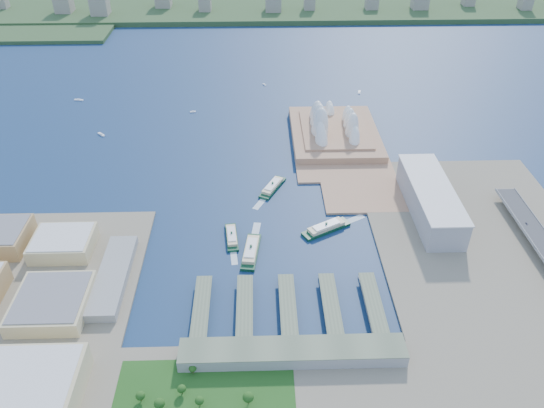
{
  "coord_description": "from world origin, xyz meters",
  "views": [
    {
      "loc": [
        -12.21,
        -440.39,
        385.86
      ],
      "look_at": [
        3.26,
        80.4,
        18.0
      ],
      "focal_mm": 35.0,
      "sensor_mm": 36.0,
      "label": 1
    }
  ],
  "objects_px": {
    "opera_house": "(336,119)",
    "ferry_c": "(251,249)",
    "ferry_a": "(232,235)",
    "ferry_d": "(326,226)",
    "toaster_building": "(430,200)",
    "car_c": "(527,223)",
    "ferry_b": "(273,185)"
  },
  "relations": [
    {
      "from": "ferry_a",
      "to": "ferry_c",
      "type": "xyz_separation_m",
      "value": [
        22.46,
        -27.1,
        1.07
      ]
    },
    {
      "from": "opera_house",
      "to": "car_c",
      "type": "xyz_separation_m",
      "value": [
        191.0,
        -243.69,
        -16.55
      ]
    },
    {
      "from": "toaster_building",
      "to": "ferry_d",
      "type": "xyz_separation_m",
      "value": [
        -128.88,
        -29.6,
        -14.75
      ]
    },
    {
      "from": "opera_house",
      "to": "ferry_a",
      "type": "relative_size",
      "value": 3.61
    },
    {
      "from": "ferry_b",
      "to": "ferry_c",
      "type": "height_order",
      "value": "ferry_c"
    },
    {
      "from": "toaster_building",
      "to": "ferry_a",
      "type": "bearing_deg",
      "value": -170.13
    },
    {
      "from": "toaster_building",
      "to": "ferry_b",
      "type": "height_order",
      "value": "toaster_building"
    },
    {
      "from": "opera_house",
      "to": "toaster_building",
      "type": "bearing_deg",
      "value": -65.77
    },
    {
      "from": "car_c",
      "to": "ferry_b",
      "type": "bearing_deg",
      "value": 160.23
    },
    {
      "from": "toaster_building",
      "to": "ferry_b",
      "type": "xyz_separation_m",
      "value": [
        -189.19,
        60.62,
        -15.26
      ]
    },
    {
      "from": "ferry_c",
      "to": "ferry_d",
      "type": "height_order",
      "value": "ferry_c"
    },
    {
      "from": "opera_house",
      "to": "ferry_d",
      "type": "height_order",
      "value": "opera_house"
    },
    {
      "from": "toaster_building",
      "to": "car_c",
      "type": "distance_m",
      "value": 110.16
    },
    {
      "from": "ferry_d",
      "to": "car_c",
      "type": "distance_m",
      "value": 230.52
    },
    {
      "from": "toaster_building",
      "to": "ferry_a",
      "type": "distance_m",
      "value": 243.72
    },
    {
      "from": "ferry_c",
      "to": "ferry_d",
      "type": "xyz_separation_m",
      "value": [
        88.27,
        39.18,
        -0.04
      ]
    },
    {
      "from": "opera_house",
      "to": "ferry_c",
      "type": "distance_m",
      "value": 298.49
    },
    {
      "from": "toaster_building",
      "to": "ferry_d",
      "type": "bearing_deg",
      "value": -167.07
    },
    {
      "from": "toaster_building",
      "to": "ferry_c",
      "type": "height_order",
      "value": "toaster_building"
    },
    {
      "from": "toaster_building",
      "to": "car_c",
      "type": "height_order",
      "value": "toaster_building"
    },
    {
      "from": "ferry_a",
      "to": "car_c",
      "type": "xyz_separation_m",
      "value": [
        340.61,
        -2.01,
        10.73
      ]
    },
    {
      "from": "opera_house",
      "to": "ferry_c",
      "type": "bearing_deg",
      "value": -115.32
    },
    {
      "from": "car_c",
      "to": "opera_house",
      "type": "bearing_deg",
      "value": 128.09
    },
    {
      "from": "ferry_d",
      "to": "ferry_c",
      "type": "bearing_deg",
      "value": 84.82
    },
    {
      "from": "opera_house",
      "to": "ferry_a",
      "type": "distance_m",
      "value": 285.54
    },
    {
      "from": "ferry_a",
      "to": "ferry_d",
      "type": "relative_size",
      "value": 0.82
    },
    {
      "from": "ferry_b",
      "to": "toaster_building",
      "type": "bearing_deg",
      "value": 9.51
    },
    {
      "from": "ferry_d",
      "to": "car_c",
      "type": "bearing_deg",
      "value": -122.62
    },
    {
      "from": "opera_house",
      "to": "ferry_b",
      "type": "relative_size",
      "value": 3.25
    },
    {
      "from": "ferry_c",
      "to": "ferry_d",
      "type": "distance_m",
      "value": 96.58
    },
    {
      "from": "ferry_b",
      "to": "ferry_d",
      "type": "height_order",
      "value": "ferry_d"
    },
    {
      "from": "ferry_b",
      "to": "car_c",
      "type": "relative_size",
      "value": 13.47
    }
  ]
}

